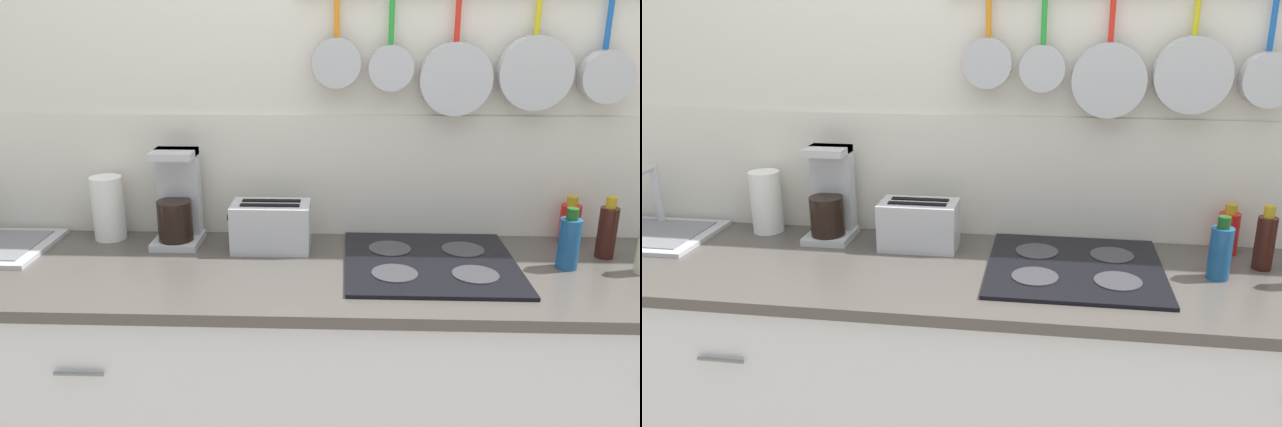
{
  "view_description": "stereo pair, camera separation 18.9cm",
  "coord_description": "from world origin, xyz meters",
  "views": [
    {
      "loc": [
        -0.08,
        -1.8,
        1.67
      ],
      "look_at": [
        -0.14,
        0.0,
        1.09
      ],
      "focal_mm": 35.0,
      "sensor_mm": 36.0,
      "label": 1
    },
    {
      "loc": [
        0.11,
        -1.78,
        1.67
      ],
      "look_at": [
        -0.14,
        0.0,
        1.09
      ],
      "focal_mm": 35.0,
      "sensor_mm": 36.0,
      "label": 2
    }
  ],
  "objects": [
    {
      "name": "bottle_dish_soap",
      "position": [
        0.78,
        0.14,
        0.99
      ],
      "size": [
        0.06,
        0.06,
        0.21
      ],
      "color": "#33140F",
      "rests_on": "countertop"
    },
    {
      "name": "toaster",
      "position": [
        -0.31,
        0.17,
        0.98
      ],
      "size": [
        0.28,
        0.15,
        0.17
      ],
      "color": "#B7BABF",
      "rests_on": "countertop"
    },
    {
      "name": "cabinet_base",
      "position": [
        0.0,
        -0.0,
        0.43
      ],
      "size": [
        3.21,
        0.63,
        0.87
      ],
      "color": "silver",
      "rests_on": "ground_plane"
    },
    {
      "name": "wall_back",
      "position": [
        0.0,
        0.36,
        1.27
      ],
      "size": [
        7.2,
        0.15,
        2.6
      ],
      "color": "silver",
      "rests_on": "ground_plane"
    },
    {
      "name": "coffee_maker",
      "position": [
        -0.64,
        0.23,
        1.04
      ],
      "size": [
        0.16,
        0.18,
        0.33
      ],
      "color": "#B7BABF",
      "rests_on": "countertop"
    },
    {
      "name": "countertop",
      "position": [
        0.0,
        0.0,
        0.89
      ],
      "size": [
        3.25,
        0.65,
        0.03
      ],
      "color": "#4C4742",
      "rests_on": "cabinet_base"
    },
    {
      "name": "bottle_vinegar",
      "position": [
        0.71,
        0.26,
        0.98
      ],
      "size": [
        0.07,
        0.07,
        0.17
      ],
      "color": "red",
      "rests_on": "countertop"
    },
    {
      "name": "bottle_olive_oil",
      "position": [
        0.63,
        0.04,
        0.99
      ],
      "size": [
        0.07,
        0.07,
        0.2
      ],
      "color": "navy",
      "rests_on": "countertop"
    },
    {
      "name": "paper_towel_roll",
      "position": [
        -0.9,
        0.25,
        1.01
      ],
      "size": [
        0.11,
        0.11,
        0.22
      ],
      "color": "white",
      "rests_on": "countertop"
    },
    {
      "name": "cooktop",
      "position": [
        0.21,
        0.05,
        0.91
      ],
      "size": [
        0.54,
        0.52,
        0.01
      ],
      "color": "black",
      "rests_on": "countertop"
    }
  ]
}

